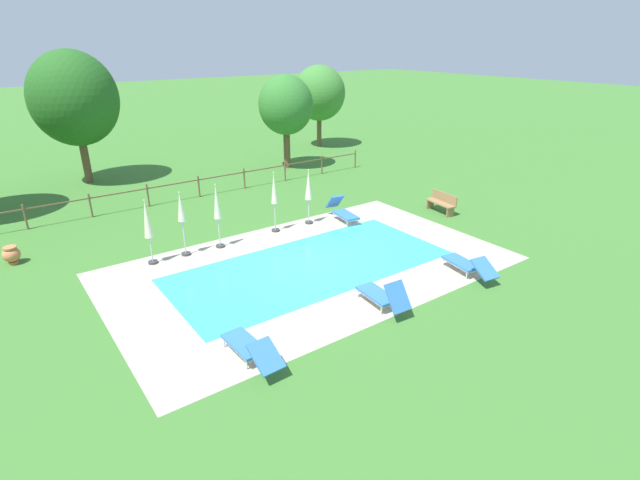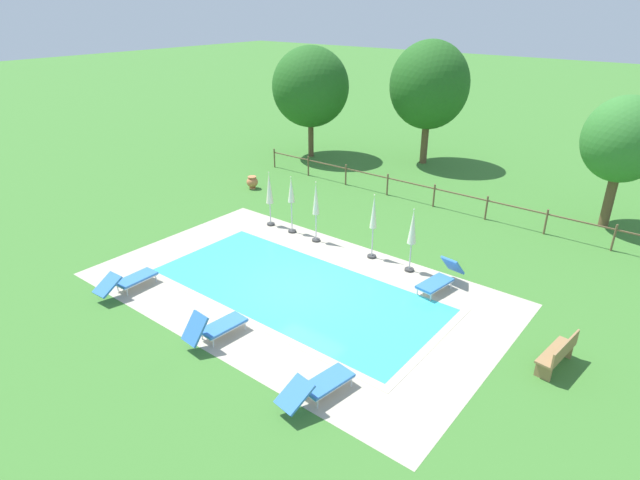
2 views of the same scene
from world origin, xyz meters
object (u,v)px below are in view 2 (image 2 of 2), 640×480
object	(u,v)px
patio_umbrella_closed_row_mid_west	(316,203)
patio_umbrella_closed_row_east	(269,191)
sun_lounger_north_near_steps	(318,385)
patio_umbrella_closed_row_mid_east	(373,217)
patio_umbrella_closed_row_west	(291,195)
wooden_bench_lawn_side	(559,353)
tree_east_mid	(624,140)
terracotta_urn_near_fence	(252,182)
sun_lounger_north_far	(440,278)
tree_west_mid	(311,87)
sun_lounger_north_mid	(215,327)
sun_lounger_north_end	(128,280)
tree_centre	(429,85)
patio_umbrella_closed_row_centre	(412,230)

from	to	relation	value
patio_umbrella_closed_row_mid_west	patio_umbrella_closed_row_east	bearing A→B (deg)	178.52
sun_lounger_north_near_steps	patio_umbrella_closed_row_mid_east	world-z (taller)	patio_umbrella_closed_row_mid_east
patio_umbrella_closed_row_west	wooden_bench_lawn_side	bearing A→B (deg)	-11.63
patio_umbrella_closed_row_mid_west	tree_east_mid	bearing A→B (deg)	45.75
patio_umbrella_closed_row_mid_east	terracotta_urn_near_fence	xyz separation A→B (m)	(-8.80, 2.68, -1.24)
tree_east_mid	sun_lounger_north_far	bearing A→B (deg)	-108.06
wooden_bench_lawn_side	tree_west_mid	bearing A→B (deg)	146.82
patio_umbrella_closed_row_east	sun_lounger_north_mid	bearing A→B (deg)	-57.27
sun_lounger_north_mid	wooden_bench_lawn_side	world-z (taller)	sun_lounger_north_mid
sun_lounger_north_end	tree_centre	distance (m)	19.18
sun_lounger_north_mid	patio_umbrella_closed_row_centre	distance (m)	7.23
terracotta_urn_near_fence	sun_lounger_north_far	bearing A→B (deg)	-15.34
sun_lounger_north_far	tree_centre	world-z (taller)	tree_centre
patio_umbrella_closed_row_centre	patio_umbrella_closed_row_mid_east	distance (m)	1.58
sun_lounger_north_mid	terracotta_urn_near_fence	world-z (taller)	sun_lounger_north_mid
patio_umbrella_closed_row_west	patio_umbrella_closed_row_mid_west	size ratio (longest dim) A/B	0.97
patio_umbrella_closed_row_west	sun_lounger_north_end	bearing A→B (deg)	-98.81
tree_centre	patio_umbrella_closed_row_east	bearing A→B (deg)	-92.64
sun_lounger_north_far	tree_centre	size ratio (longest dim) A/B	0.29
patio_umbrella_closed_row_mid_west	terracotta_urn_near_fence	size ratio (longest dim) A/B	3.88
sun_lounger_north_near_steps	terracotta_urn_near_fence	xyz separation A→B (m)	(-11.88, 9.62, -0.02)
sun_lounger_north_mid	patio_umbrella_closed_row_mid_west	world-z (taller)	patio_umbrella_closed_row_mid_west
patio_umbrella_closed_row_mid_west	terracotta_urn_near_fence	world-z (taller)	patio_umbrella_closed_row_mid_west
wooden_bench_lawn_side	sun_lounger_north_near_steps	bearing A→B (deg)	-131.23
sun_lounger_north_far	patio_umbrella_closed_row_centre	bearing A→B (deg)	160.39
patio_umbrella_closed_row_mid_west	tree_west_mid	xyz separation A→B (m)	(-7.81, 9.20, 2.43)
sun_lounger_north_mid	terracotta_urn_near_fence	bearing A→B (deg)	130.74
sun_lounger_north_far	patio_umbrella_closed_row_centre	world-z (taller)	patio_umbrella_closed_row_centre
patio_umbrella_closed_row_west	tree_centre	world-z (taller)	tree_centre
sun_lounger_north_mid	tree_east_mid	bearing A→B (deg)	67.04
sun_lounger_north_mid	terracotta_urn_near_fence	distance (m)	12.59
sun_lounger_north_far	patio_umbrella_closed_row_west	distance (m)	6.84
tree_centre	tree_east_mid	xyz separation A→B (m)	(10.25, -3.55, -0.71)
patio_umbrella_closed_row_east	sun_lounger_north_near_steps	bearing A→B (deg)	-40.49
patio_umbrella_closed_row_west	patio_umbrella_closed_row_east	world-z (taller)	patio_umbrella_closed_row_west
patio_umbrella_closed_row_centre	patio_umbrella_closed_row_east	xyz separation A→B (m)	(-6.51, -0.05, -0.03)
terracotta_urn_near_fence	tree_east_mid	world-z (taller)	tree_east_mid
patio_umbrella_closed_row_east	patio_umbrella_closed_row_west	bearing A→B (deg)	0.08
sun_lounger_north_near_steps	patio_umbrella_closed_row_mid_west	size ratio (longest dim) A/B	0.88
sun_lounger_north_mid	patio_umbrella_closed_row_mid_east	distance (m)	6.98
sun_lounger_north_end	terracotta_urn_near_fence	xyz separation A→B (m)	(-4.01, 9.51, -0.02)
sun_lounger_north_end	patio_umbrella_closed_row_west	world-z (taller)	patio_umbrella_closed_row_west
sun_lounger_north_mid	sun_lounger_north_far	distance (m)	7.24
patio_umbrella_closed_row_west	tree_east_mid	size ratio (longest dim) A/B	0.44
sun_lounger_north_mid	tree_west_mid	world-z (taller)	tree_west_mid
patio_umbrella_closed_row_mid_east	tree_east_mid	size ratio (longest dim) A/B	0.46
sun_lounger_north_end	patio_umbrella_closed_row_centre	distance (m)	9.37
patio_umbrella_closed_row_mid_west	wooden_bench_lawn_side	xyz separation A→B (m)	(9.57, -2.17, -1.11)
sun_lounger_north_end	patio_umbrella_closed_row_mid_east	xyz separation A→B (m)	(4.80, 6.82, 1.22)
sun_lounger_north_end	wooden_bench_lawn_side	xyz separation A→B (m)	(11.90, 4.49, 0.11)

